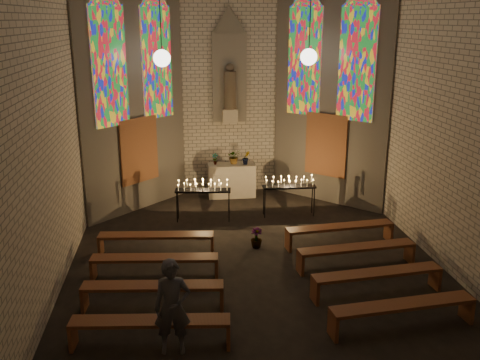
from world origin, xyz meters
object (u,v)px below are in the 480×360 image
votive_stand_right (289,184)px  aisle_flower_pot (256,238)px  altar (232,180)px  visitor (172,307)px  votive_stand_left (203,188)px

votive_stand_right → aisle_flower_pot: bearing=-118.6°
altar → votive_stand_right: votive_stand_right is taller
altar → visitor: (-1.77, -7.74, 0.30)m
votive_stand_left → votive_stand_right: votive_stand_left is taller
aisle_flower_pot → votive_stand_left: size_ratio=0.32×
aisle_flower_pot → visitor: bearing=-116.5°
aisle_flower_pot → votive_stand_right: votive_stand_right is taller
altar → votive_stand_right: 2.33m
visitor → votive_stand_left: bearing=83.6°
votive_stand_left → aisle_flower_pot: bearing=-53.1°
altar → votive_stand_left: votive_stand_left is taller
votive_stand_left → visitor: visitor is taller
aisle_flower_pot → votive_stand_left: bearing=120.6°
aisle_flower_pot → votive_stand_left: 2.32m
votive_stand_left → visitor: (-0.81, -5.80, -0.12)m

